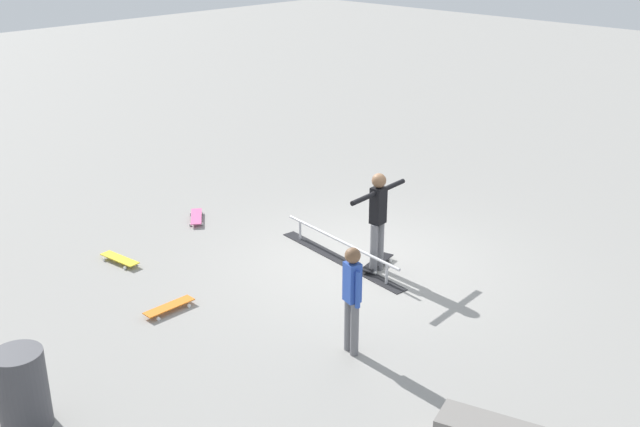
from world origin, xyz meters
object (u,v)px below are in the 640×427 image
at_px(skater_main, 378,216).
at_px(trash_bin, 22,390).
at_px(grind_rail, 341,252).
at_px(skateboard_main, 377,262).
at_px(bystander_blue_shirt, 352,294).
at_px(loose_skateboard_yellow, 120,259).
at_px(loose_skateboard_orange, 169,307).
at_px(loose_skateboard_pink, 196,217).

xyz_separation_m(skater_main, trash_bin, (0.29, 5.87, -0.50)).
relative_size(grind_rail, skater_main, 1.77).
bearing_deg(trash_bin, skateboard_main, -91.84).
height_order(bystander_blue_shirt, loose_skateboard_yellow, bystander_blue_shirt).
distance_m(skater_main, loose_skateboard_orange, 3.55).
xyz_separation_m(bystander_blue_shirt, trash_bin, (1.63, 3.75, -0.38)).
height_order(skater_main, skateboard_main, skater_main).
xyz_separation_m(loose_skateboard_pink, loose_skateboard_orange, (-2.56, 2.46, 0.00)).
distance_m(bystander_blue_shirt, loose_skateboard_orange, 2.97).
bearing_deg(bystander_blue_shirt, loose_skateboard_pink, -179.17).
bearing_deg(loose_skateboard_orange, grind_rail, -11.27).
xyz_separation_m(skateboard_main, loose_skateboard_orange, (1.24, 3.30, 0.00)).
xyz_separation_m(skateboard_main, bystander_blue_shirt, (-1.44, 2.26, 0.79)).
bearing_deg(loose_skateboard_pink, grind_rail, -131.45).
height_order(grind_rail, bystander_blue_shirt, bystander_blue_shirt).
bearing_deg(trash_bin, loose_skateboard_yellow, -45.96).
xyz_separation_m(loose_skateboard_yellow, loose_skateboard_pink, (0.59, -2.06, 0.00)).
bearing_deg(skateboard_main, loose_skateboard_yellow, -59.26).
bearing_deg(loose_skateboard_pink, bystander_blue_shirt, -157.06).
distance_m(bystander_blue_shirt, trash_bin, 4.10).
relative_size(grind_rail, loose_skateboard_pink, 3.97).
bearing_deg(loose_skateboard_yellow, loose_skateboard_pink, 100.08).
height_order(loose_skateboard_yellow, loose_skateboard_pink, same).
xyz_separation_m(grind_rail, loose_skateboard_pink, (3.20, 0.59, -0.09)).
height_order(skater_main, loose_skateboard_yellow, skater_main).
bearing_deg(loose_skateboard_orange, skater_main, -22.37).
height_order(grind_rail, loose_skateboard_yellow, grind_rail).
xyz_separation_m(skateboard_main, trash_bin, (0.19, 6.01, 0.41)).
bearing_deg(loose_skateboard_yellow, bystander_blue_shirt, 1.72).
height_order(skateboard_main, loose_skateboard_pink, same).
bearing_deg(loose_skateboard_orange, trash_bin, -158.36).
distance_m(skateboard_main, loose_skateboard_orange, 3.52).
height_order(grind_rail, skater_main, skater_main).
xyz_separation_m(grind_rail, trash_bin, (-0.40, 5.76, 0.32)).
relative_size(bystander_blue_shirt, loose_skateboard_pink, 2.03).
distance_m(loose_skateboard_yellow, loose_skateboard_pink, 2.14).
relative_size(skateboard_main, loose_skateboard_orange, 1.03).
bearing_deg(bystander_blue_shirt, grind_rail, 151.38).
xyz_separation_m(skater_main, skateboard_main, (0.10, -0.14, -0.91)).
relative_size(skater_main, loose_skateboard_pink, 2.25).
xyz_separation_m(skater_main, loose_skateboard_yellow, (3.31, 2.75, -0.91)).
bearing_deg(bystander_blue_shirt, loose_skateboard_orange, -142.81).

